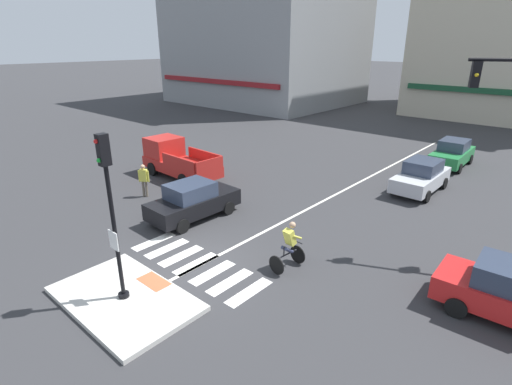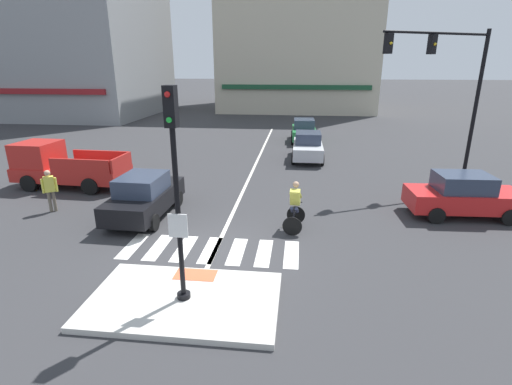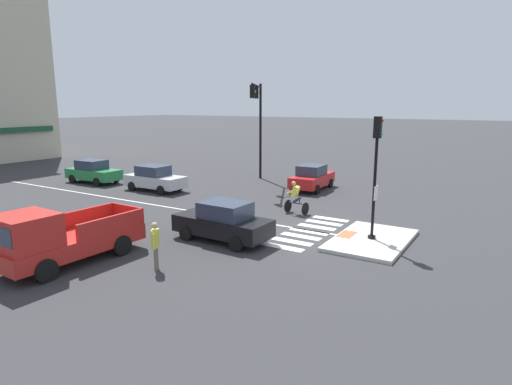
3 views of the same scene
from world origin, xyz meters
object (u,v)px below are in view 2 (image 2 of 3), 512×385
object	(u,v)px
signal_pole	(176,179)
pedestrian_at_curb_left	(50,188)
car_black_westbound_near	(145,196)
traffic_light_mast	(452,79)
car_green_eastbound_distant	(304,131)
pickup_truck_red_cross_left	(62,166)
car_silver_eastbound_far	(308,146)
car_red_cross_right	(464,195)
cyclist	(295,205)

from	to	relation	value
signal_pole	pedestrian_at_curb_left	xyz separation A→B (m)	(-6.85, 5.34, -2.13)
signal_pole	car_black_westbound_near	xyz separation A→B (m)	(-3.05, 5.27, -2.30)
signal_pole	traffic_light_mast	bearing A→B (deg)	50.05
car_green_eastbound_distant	pickup_truck_red_cross_left	xyz separation A→B (m)	(-11.24, -12.54, 0.17)
traffic_light_mast	car_silver_eastbound_far	size ratio (longest dim) A/B	1.70
signal_pole	car_red_cross_right	distance (m)	11.30
signal_pole	traffic_light_mast	world-z (taller)	traffic_light_mast
car_red_cross_right	car_black_westbound_near	size ratio (longest dim) A/B	1.01
car_silver_eastbound_far	pickup_truck_red_cross_left	size ratio (longest dim) A/B	0.79
pickup_truck_red_cross_left	cyclist	xyz separation A→B (m)	(10.86, -3.69, -0.11)
car_green_eastbound_distant	traffic_light_mast	bearing A→B (deg)	-57.05
car_green_eastbound_distant	pickup_truck_red_cross_left	bearing A→B (deg)	-131.86
car_black_westbound_near	pedestrian_at_curb_left	bearing A→B (deg)	179.01
traffic_light_mast	car_red_cross_right	size ratio (longest dim) A/B	1.67
signal_pole	pickup_truck_red_cross_left	size ratio (longest dim) A/B	0.95
car_silver_eastbound_far	pedestrian_at_curb_left	bearing A→B (deg)	-135.34
car_red_cross_right	cyclist	xyz separation A→B (m)	(-6.27, -1.93, 0.06)
signal_pole	pedestrian_at_curb_left	world-z (taller)	signal_pole
car_black_westbound_near	cyclist	xyz separation A→B (m)	(5.60, -0.51, 0.06)
traffic_light_mast	car_black_westbound_near	bearing A→B (deg)	-154.66
cyclist	car_silver_eastbound_far	bearing A→B (deg)	86.78
car_black_westbound_near	cyclist	world-z (taller)	cyclist
traffic_light_mast	signal_pole	bearing A→B (deg)	-129.95
car_silver_eastbound_far	pickup_truck_red_cross_left	xyz separation A→B (m)	(-11.44, -6.76, 0.17)
car_silver_eastbound_far	car_green_eastbound_distant	size ratio (longest dim) A/B	0.99
cyclist	pedestrian_at_curb_left	size ratio (longest dim) A/B	1.01
signal_pole	pickup_truck_red_cross_left	xyz separation A→B (m)	(-8.31, 8.44, -2.13)
car_silver_eastbound_far	pedestrian_at_curb_left	distance (m)	14.04
car_silver_eastbound_far	car_black_westbound_near	size ratio (longest dim) A/B	0.99
car_silver_eastbound_far	cyclist	xyz separation A→B (m)	(-0.59, -10.45, 0.06)
traffic_light_mast	car_silver_eastbound_far	bearing A→B (deg)	146.60
cyclist	pedestrian_at_curb_left	bearing A→B (deg)	176.46
car_red_cross_right	car_green_eastbound_distant	xyz separation A→B (m)	(-5.89, 14.30, 0.00)
car_black_westbound_near	cyclist	distance (m)	5.62
signal_pole	car_red_cross_right	size ratio (longest dim) A/B	1.18
car_red_cross_right	traffic_light_mast	bearing A→B (deg)	83.62
signal_pole	car_silver_eastbound_far	distance (m)	15.69
signal_pole	car_silver_eastbound_far	bearing A→B (deg)	78.35
car_red_cross_right	pedestrian_at_curb_left	xyz separation A→B (m)	(-15.67, -1.35, 0.17)
car_green_eastbound_distant	pickup_truck_red_cross_left	size ratio (longest dim) A/B	0.80
cyclist	signal_pole	bearing A→B (deg)	-118.19
car_green_eastbound_distant	pedestrian_at_curb_left	distance (m)	18.45
car_black_westbound_near	traffic_light_mast	bearing A→B (deg)	25.34
car_silver_eastbound_far	car_red_cross_right	bearing A→B (deg)	-56.27
signal_pole	car_green_eastbound_distant	size ratio (longest dim) A/B	1.19
pickup_truck_red_cross_left	car_silver_eastbound_far	bearing A→B (deg)	30.56
car_silver_eastbound_far	pickup_truck_red_cross_left	bearing A→B (deg)	-149.44
car_red_cross_right	car_green_eastbound_distant	bearing A→B (deg)	112.40
signal_pole	cyclist	xyz separation A→B (m)	(2.55, 4.75, -2.24)
car_silver_eastbound_far	traffic_light_mast	bearing A→B (deg)	-33.40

